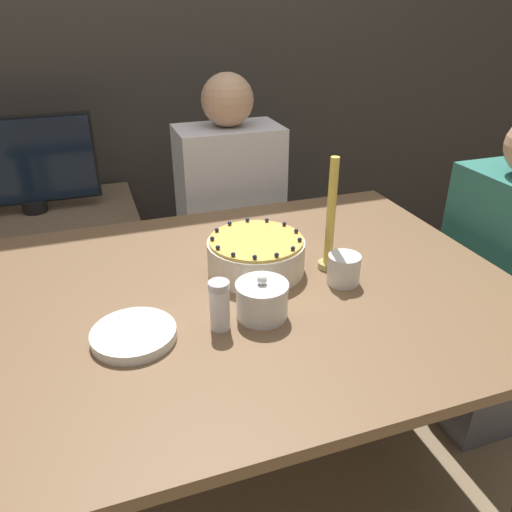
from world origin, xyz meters
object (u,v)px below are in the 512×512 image
(sugar_shaker, at_px, (220,305))
(tv_monitor, at_px, (25,164))
(cake, at_px, (256,255))
(candle, at_px, (330,224))
(sugar_bowl, at_px, (263,300))
(person_man_blue_shirt, at_px, (231,240))
(person_woman_floral, at_px, (497,303))

(sugar_shaker, height_order, tv_monitor, tv_monitor)
(cake, height_order, sugar_shaker, sugar_shaker)
(cake, xyz_separation_m, sugar_shaker, (-0.17, -0.23, 0.01))
(sugar_shaker, distance_m, candle, 0.41)
(sugar_shaker, bearing_deg, cake, 54.03)
(sugar_bowl, relative_size, person_man_blue_shirt, 0.11)
(sugar_bowl, distance_m, candle, 0.32)
(sugar_bowl, height_order, tv_monitor, tv_monitor)
(tv_monitor, bearing_deg, sugar_shaker, -69.20)
(sugar_bowl, xyz_separation_m, candle, (0.25, 0.17, 0.09))
(sugar_bowl, relative_size, candle, 0.39)
(person_woman_floral, bearing_deg, person_man_blue_shirt, 45.61)
(person_man_blue_shirt, relative_size, person_woman_floral, 1.05)
(candle, relative_size, person_woman_floral, 0.29)
(sugar_bowl, bearing_deg, sugar_shaker, -172.42)
(person_woman_floral, bearing_deg, cake, 85.80)
(cake, relative_size, sugar_shaker, 2.19)
(cake, bearing_deg, sugar_bowl, -105.07)
(person_woman_floral, bearing_deg, sugar_bowl, 99.57)
(cake, distance_m, person_man_blue_shirt, 0.72)
(candle, distance_m, person_woman_floral, 0.77)
(person_man_blue_shirt, bearing_deg, cake, 79.86)
(sugar_shaker, xyz_separation_m, candle, (0.36, 0.18, 0.07))
(candle, bearing_deg, cake, 165.31)
(cake, relative_size, sugar_bowl, 2.12)
(sugar_bowl, bearing_deg, tv_monitor, 115.34)
(person_man_blue_shirt, xyz_separation_m, tv_monitor, (-0.76, 0.35, 0.31))
(sugar_shaker, xyz_separation_m, tv_monitor, (-0.47, 1.25, 0.02))
(candle, relative_size, tv_monitor, 0.58)
(sugar_shaker, bearing_deg, candle, 26.34)
(cake, height_order, person_man_blue_shirt, person_man_blue_shirt)
(person_man_blue_shirt, height_order, tv_monitor, person_man_blue_shirt)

